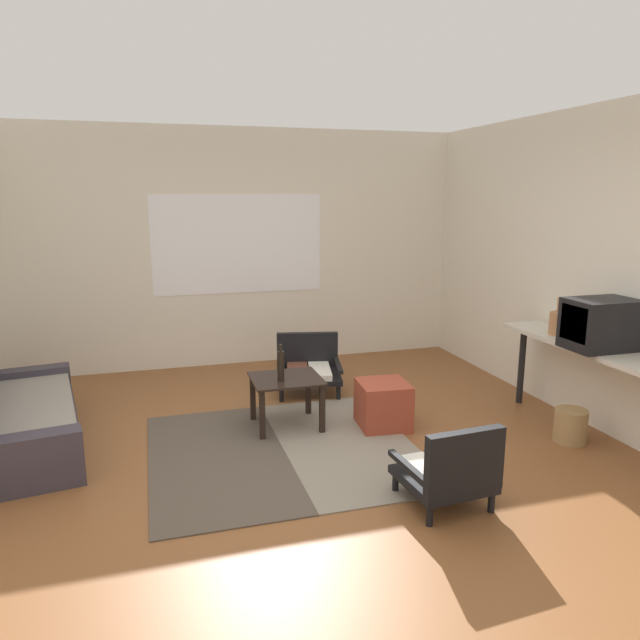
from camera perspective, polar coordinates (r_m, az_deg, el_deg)
The scene contains 14 objects.
ground_plane at distance 4.30m, azimuth -1.23°, elevation -15.02°, with size 7.80×7.80×0.00m, color brown.
far_wall_with_window at distance 6.86m, azimuth -8.02°, elevation 6.91°, with size 5.60×0.13×2.70m.
side_wall_right at distance 5.45m, azimuth 25.97°, elevation 4.45°, with size 0.12×6.60×2.70m, color silver.
area_rug at distance 4.69m, azimuth -3.54°, elevation -12.56°, with size 2.04×1.97×0.01m.
couch at distance 5.26m, azimuth -27.46°, elevation -8.52°, with size 1.03×1.96×0.75m.
coffee_table at distance 5.03m, azimuth -3.30°, elevation -6.63°, with size 0.59×0.52×0.44m.
armchair_by_window at distance 5.96m, azimuth -1.15°, elevation -4.49°, with size 0.74×0.70×0.56m.
armchair_striped_foreground at distance 3.91m, azimuth 12.54°, elevation -14.14°, with size 0.57×0.56×0.58m.
ottoman_orange at distance 5.09m, azimuth 6.17°, elevation -8.21°, with size 0.42×0.42×0.40m, color #993D28.
console_shelf at distance 5.19m, azimuth 24.54°, elevation -3.05°, with size 0.39×1.77×0.79m.
crt_television at distance 5.02m, azimuth 25.84°, elevation -0.35°, with size 0.55×0.37×0.39m.
clay_vase at distance 5.40m, azimuth 22.41°, elevation -0.15°, with size 0.19×0.19×0.32m.
glass_bottle at distance 4.89m, azimuth -3.85°, elevation -4.41°, with size 0.06×0.06×0.31m.
wicker_basket at distance 5.21m, azimuth 23.22°, elevation -9.45°, with size 0.26×0.26×0.27m, color #9E7A4C.
Camera 1 is at (-0.99, -3.70, 1.97)m, focal length 32.82 mm.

